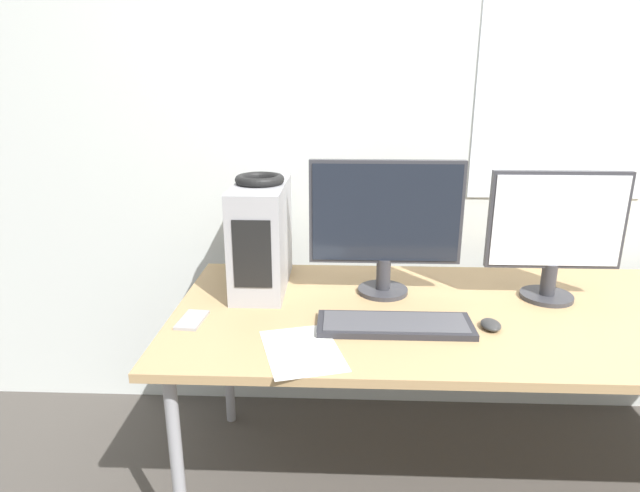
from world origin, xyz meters
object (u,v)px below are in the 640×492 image
object	(u,v)px
mouse	(491,325)
headphones	(260,179)
cell_phone	(192,320)
pc_tower	(262,236)
monitor_main	(385,221)
keyboard	(395,325)
monitor_right_near	(555,231)

from	to	relation	value
mouse	headphones	bearing A→B (deg)	156.35
headphones	cell_phone	distance (m)	0.55
pc_tower	monitor_main	size ratio (longest dim) A/B	0.81
keyboard	pc_tower	bearing A→B (deg)	143.51
monitor_right_near	keyboard	size ratio (longest dim) A/B	0.95
pc_tower	keyboard	distance (m)	0.61
keyboard	headphones	bearing A→B (deg)	143.44
headphones	mouse	xyz separation A→B (m)	(0.77, -0.34, -0.40)
headphones	cell_phone	bearing A→B (deg)	-119.77
headphones	keyboard	xyz separation A→B (m)	(0.47, -0.35, -0.40)
mouse	cell_phone	distance (m)	0.96
monitor_main	mouse	distance (m)	0.50
pc_tower	monitor_main	world-z (taller)	monitor_main
pc_tower	keyboard	world-z (taller)	pc_tower
headphones	cell_phone	xyz separation A→B (m)	(-0.19, -0.33, -0.40)
pc_tower	cell_phone	distance (m)	0.42
headphones	monitor_right_near	bearing A→B (deg)	-4.72
monitor_main	keyboard	world-z (taller)	monitor_main
monitor_right_near	monitor_main	bearing A→B (deg)	177.10
headphones	mouse	distance (m)	0.93
mouse	pc_tower	bearing A→B (deg)	156.40
pc_tower	keyboard	size ratio (longest dim) A/B	0.89
headphones	monitor_main	size ratio (longest dim) A/B	0.33
monitor_right_near	mouse	bearing A→B (deg)	-136.30
pc_tower	cell_phone	size ratio (longest dim) A/B	3.01
pc_tower	headphones	distance (m)	0.21
monitor_right_near	headphones	bearing A→B (deg)	175.28
pc_tower	monitor_main	distance (m)	0.46
headphones	monitor_main	world-z (taller)	monitor_main
headphones	keyboard	size ratio (longest dim) A/B	0.36
keyboard	cell_phone	world-z (taller)	keyboard
monitor_main	keyboard	distance (m)	0.39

